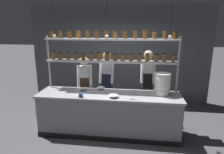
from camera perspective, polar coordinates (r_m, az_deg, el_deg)
ground_plane at (r=4.68m, az=-0.89°, el=-15.53°), size 40.00×40.00×0.00m
back_wall at (r=6.21m, az=1.92°, el=6.43°), size 5.47×0.12×2.95m
prep_counter at (r=4.46m, az=-0.91°, el=-10.42°), size 3.07×0.76×0.92m
spice_shelf_unit at (r=4.41m, az=-0.46°, el=7.36°), size 2.95×0.28×2.27m
chef_left at (r=4.96m, az=-7.76°, el=-2.14°), size 0.41×0.33×1.63m
chef_center at (r=5.00m, az=-1.46°, el=-1.08°), size 0.36×0.30×1.72m
chef_right at (r=5.00m, az=10.07°, el=-0.92°), size 0.36×0.31×1.77m
container_stack at (r=4.32m, az=14.20°, el=-1.93°), size 0.34×0.34×0.46m
prep_bowl_near_left at (r=4.07m, az=0.35°, el=-5.54°), size 0.20×0.20×0.06m
prep_bowl_center_front at (r=4.55m, az=-7.93°, el=-3.51°), size 0.19×0.19×0.05m
prep_bowl_center_back at (r=4.58m, az=-3.19°, el=-3.30°), size 0.18×0.18×0.05m
serving_cup_front at (r=4.12m, az=-8.92°, el=-5.21°), size 0.08×0.08×0.09m
pendant_light_row at (r=4.06m, az=-0.85°, el=12.19°), size 2.40×0.07×0.80m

